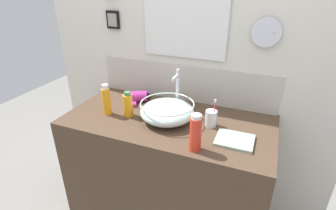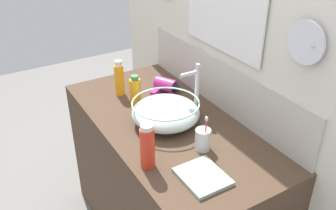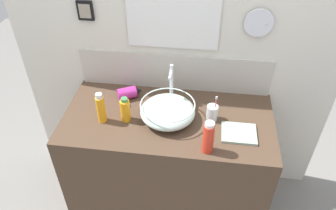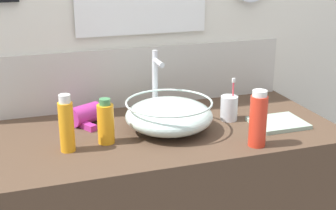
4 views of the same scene
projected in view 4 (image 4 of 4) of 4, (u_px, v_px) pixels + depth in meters
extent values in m
cube|color=silver|center=(142.00, 7.00, 2.01)|extent=(2.18, 0.06, 2.57)
cube|color=beige|center=(146.00, 76.00, 2.08)|extent=(1.29, 0.02, 0.26)
ellipsoid|color=silver|center=(169.00, 116.00, 1.80)|extent=(0.34, 0.34, 0.12)
torus|color=silver|center=(169.00, 102.00, 1.79)|extent=(0.34, 0.34, 0.01)
torus|color=#B2B7BC|center=(169.00, 129.00, 1.82)|extent=(0.13, 0.13, 0.01)
cylinder|color=silver|center=(155.00, 87.00, 1.95)|extent=(0.02, 0.02, 0.25)
cylinder|color=silver|center=(159.00, 63.00, 1.87)|extent=(0.02, 0.10, 0.02)
cylinder|color=silver|center=(155.00, 54.00, 1.90)|extent=(0.02, 0.02, 0.03)
cylinder|color=#B22D8C|center=(85.00, 114.00, 1.88)|extent=(0.14, 0.13, 0.08)
cone|color=black|center=(101.00, 109.00, 1.93)|extent=(0.07, 0.08, 0.07)
cube|color=#B22D8C|center=(87.00, 126.00, 1.83)|extent=(0.07, 0.09, 0.02)
cylinder|color=silver|center=(229.00, 108.00, 1.92)|extent=(0.07, 0.07, 0.10)
cylinder|color=#D83F4C|center=(233.00, 100.00, 1.91)|extent=(0.01, 0.01, 0.15)
cube|color=white|center=(234.00, 80.00, 1.88)|extent=(0.01, 0.01, 0.02)
cylinder|color=orange|center=(67.00, 127.00, 1.61)|extent=(0.05, 0.05, 0.18)
cylinder|color=silver|center=(64.00, 99.00, 1.58)|extent=(0.04, 0.04, 0.03)
cylinder|color=orange|center=(106.00, 124.00, 1.69)|extent=(0.06, 0.06, 0.15)
cylinder|color=#3F7F4C|center=(105.00, 102.00, 1.66)|extent=(0.04, 0.04, 0.02)
cylinder|color=red|center=(258.00, 121.00, 1.66)|extent=(0.06, 0.06, 0.19)
cylinder|color=silver|center=(260.00, 93.00, 1.62)|extent=(0.05, 0.05, 0.02)
cube|color=#99B29E|center=(278.00, 123.00, 1.88)|extent=(0.20, 0.17, 0.02)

